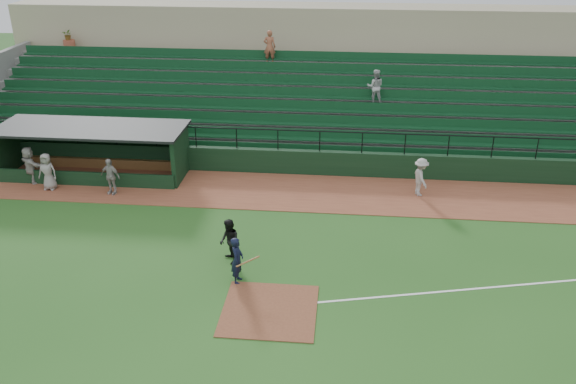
{
  "coord_description": "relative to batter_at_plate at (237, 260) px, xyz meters",
  "views": [
    {
      "loc": [
        2.14,
        -16.62,
        11.5
      ],
      "look_at": [
        0.0,
        5.0,
        1.4
      ],
      "focal_mm": 37.42,
      "sensor_mm": 36.0,
      "label": 1
    }
  ],
  "objects": [
    {
      "name": "ground",
      "position": [
        1.28,
        -0.55,
        -0.85
      ],
      "size": [
        90.0,
        90.0,
        0.0
      ],
      "primitive_type": "plane",
      "color": "#225019",
      "rests_on": "ground"
    },
    {
      "name": "dugout",
      "position": [
        -8.47,
        9.01,
        0.48
      ],
      "size": [
        8.9,
        3.2,
        2.42
      ],
      "color": "black",
      "rests_on": "ground"
    },
    {
      "name": "runner",
      "position": [
        6.88,
        7.67,
        0.05
      ],
      "size": [
        0.93,
        1.26,
        1.73
      ],
      "primitive_type": "imported",
      "rotation": [
        0.0,
        0.0,
        1.85
      ],
      "color": "#A29D98",
      "rests_on": "warning_track"
    },
    {
      "name": "dugout_player_b",
      "position": [
        -9.9,
        6.65,
        0.04
      ],
      "size": [
        0.87,
        0.59,
        1.72
      ],
      "primitive_type": "imported",
      "rotation": [
        0.0,
        0.0,
        -0.05
      ],
      "color": "gray",
      "rests_on": "warning_track"
    },
    {
      "name": "home_plate_dirt",
      "position": [
        1.28,
        -1.55,
        -0.84
      ],
      "size": [
        3.0,
        3.0,
        0.03
      ],
      "primitive_type": "cube",
      "color": "brown",
      "rests_on": "ground"
    },
    {
      "name": "batter_at_plate",
      "position": [
        0.0,
        0.0,
        0.0
      ],
      "size": [
        1.01,
        0.68,
        1.7
      ],
      "color": "black",
      "rests_on": "ground"
    },
    {
      "name": "warning_track",
      "position": [
        1.28,
        7.45,
        -0.84
      ],
      "size": [
        40.0,
        4.0,
        0.03
      ],
      "primitive_type": "cube",
      "color": "brown",
      "rests_on": "ground"
    },
    {
      "name": "foul_line",
      "position": [
        9.28,
        0.65,
        -0.85
      ],
      "size": [
        17.49,
        4.44,
        0.01
      ],
      "primitive_type": "cube",
      "rotation": [
        0.0,
        0.0,
        0.24
      ],
      "color": "white",
      "rests_on": "ground"
    },
    {
      "name": "stadium_structure",
      "position": [
        1.28,
        15.91,
        1.45
      ],
      "size": [
        38.0,
        13.08,
        6.4
      ],
      "color": "black",
      "rests_on": "ground"
    },
    {
      "name": "dugout_player_c",
      "position": [
        -11.05,
        7.28,
        0.06
      ],
      "size": [
        1.66,
        1.31,
        1.77
      ],
      "primitive_type": "imported",
      "rotation": [
        0.0,
        0.0,
        2.58
      ],
      "color": "#ADA8A2",
      "rests_on": "warning_track"
    },
    {
      "name": "umpire",
      "position": [
        -0.51,
        1.25,
        -0.01
      ],
      "size": [
        0.94,
        1.02,
        1.68
      ],
      "primitive_type": "imported",
      "rotation": [
        0.0,
        0.0,
        -1.09
      ],
      "color": "black",
      "rests_on": "ground"
    },
    {
      "name": "dugout_player_a",
      "position": [
        -6.89,
        6.47,
        0.02
      ],
      "size": [
        1.05,
        0.65,
        1.67
      ],
      "primitive_type": "imported",
      "rotation": [
        0.0,
        0.0,
        -0.26
      ],
      "color": "#9E9A94",
      "rests_on": "warning_track"
    }
  ]
}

